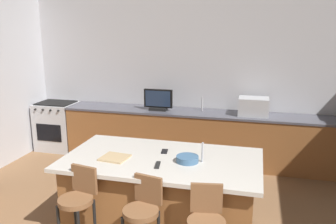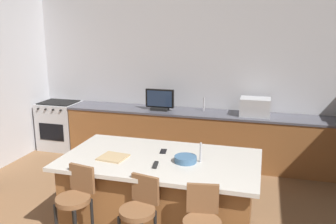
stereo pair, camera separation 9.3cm
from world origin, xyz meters
name	(u,v)px [view 2 (the right image)]	position (x,y,z in m)	size (l,w,h in m)	color
wall_back	(212,76)	(0.00, 4.79, 1.47)	(7.13, 0.12, 2.94)	#BCBCC1
counter_back	(204,138)	(-0.06, 4.41, 0.45)	(4.92, 0.62, 0.90)	brown
kitchen_island	(160,194)	(-0.18, 2.20, 0.46)	(2.19, 1.20, 0.90)	black
range_oven	(60,125)	(-2.89, 4.41, 0.46)	(0.72, 0.63, 0.92)	#B7BABF
microwave	(255,107)	(0.77, 4.41, 1.05)	(0.48, 0.36, 0.29)	#B7BABF
tv_monitor	(160,101)	(-0.84, 4.36, 1.07)	(0.50, 0.16, 0.37)	black
sink_faucet_back	(204,104)	(-0.09, 4.51, 1.02)	(0.02, 0.02, 0.24)	#B2B2B7
sink_faucet_island	(201,152)	(0.28, 2.20, 1.01)	(0.02, 0.02, 0.22)	#B2B2B7
bar_stool_left	(76,206)	(-0.84, 1.48, 0.59)	(0.34, 0.36, 0.98)	brown
bar_stool_center	(139,217)	(-0.17, 1.49, 0.57)	(0.35, 0.36, 0.95)	brown
fruit_bowl	(185,159)	(0.12, 2.15, 0.93)	(0.24, 0.24, 0.07)	#3F668C
cell_phone	(163,151)	(-0.20, 2.40, 0.90)	(0.07, 0.15, 0.01)	black
tv_remote	(155,165)	(-0.16, 1.97, 0.91)	(0.04, 0.17, 0.02)	black
cutting_board	(113,157)	(-0.68, 2.05, 0.91)	(0.29, 0.27, 0.02)	tan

